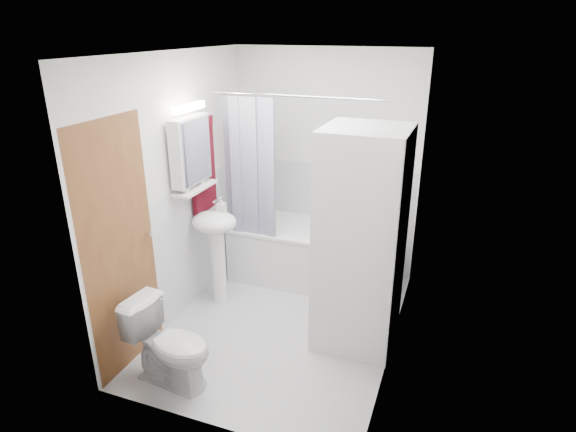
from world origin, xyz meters
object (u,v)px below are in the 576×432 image
(sink, at_px, (216,236))
(toilet, at_px, (170,345))
(washer_dryer, at_px, (361,241))
(bathtub, at_px, (306,251))

(sink, bearing_deg, toilet, -79.03)
(washer_dryer, bearing_deg, sink, 175.08)
(sink, height_order, washer_dryer, washer_dryer)
(sink, xyz_separation_m, washer_dryer, (1.43, -0.14, 0.24))
(washer_dryer, bearing_deg, toilet, -138.21)
(bathtub, bearing_deg, toilet, -103.26)
(bathtub, distance_m, washer_dryer, 1.30)
(washer_dryer, bearing_deg, bathtub, 131.30)
(sink, bearing_deg, bathtub, 47.03)
(sink, bearing_deg, washer_dryer, -5.67)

